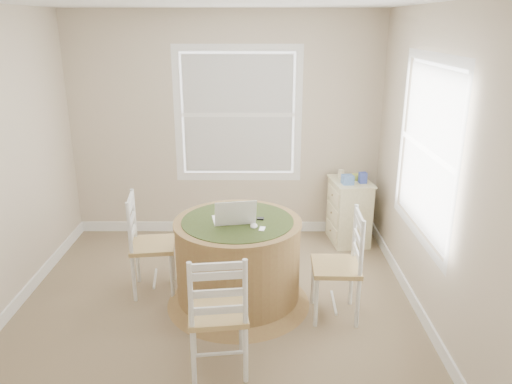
{
  "coord_description": "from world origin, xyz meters",
  "views": [
    {
      "loc": [
        0.37,
        -3.9,
        2.44
      ],
      "look_at": [
        0.36,
        0.45,
        0.97
      ],
      "focal_mm": 35.0,
      "sensor_mm": 36.0,
      "label": 1
    }
  ],
  "objects_px": {
    "chair_right": "(336,266)",
    "corner_chest": "(349,211)",
    "chair_left": "(153,245)",
    "laptop": "(234,218)",
    "chair_near": "(218,312)",
    "round_table": "(238,259)"
  },
  "relations": [
    {
      "from": "chair_right",
      "to": "corner_chest",
      "type": "bearing_deg",
      "value": 167.94
    },
    {
      "from": "chair_left",
      "to": "laptop",
      "type": "relative_size",
      "value": 2.36
    },
    {
      "from": "chair_left",
      "to": "chair_near",
      "type": "bearing_deg",
      "value": -156.19
    },
    {
      "from": "chair_near",
      "to": "corner_chest",
      "type": "height_order",
      "value": "chair_near"
    },
    {
      "from": "chair_right",
      "to": "laptop",
      "type": "xyz_separation_m",
      "value": [
        -0.87,
        0.19,
        0.36
      ]
    },
    {
      "from": "chair_near",
      "to": "laptop",
      "type": "height_order",
      "value": "laptop"
    },
    {
      "from": "round_table",
      "to": "chair_near",
      "type": "height_order",
      "value": "chair_near"
    },
    {
      "from": "chair_right",
      "to": "corner_chest",
      "type": "distance_m",
      "value": 1.62
    },
    {
      "from": "round_table",
      "to": "chair_near",
      "type": "xyz_separation_m",
      "value": [
        -0.11,
        -0.93,
        0.04
      ]
    },
    {
      "from": "round_table",
      "to": "chair_left",
      "type": "xyz_separation_m",
      "value": [
        -0.81,
        0.22,
        0.04
      ]
    },
    {
      "from": "chair_right",
      "to": "round_table",
      "type": "bearing_deg",
      "value": -102.3
    },
    {
      "from": "chair_near",
      "to": "chair_right",
      "type": "height_order",
      "value": "same"
    },
    {
      "from": "corner_chest",
      "to": "chair_right",
      "type": "bearing_deg",
      "value": -111.28
    },
    {
      "from": "chair_left",
      "to": "chair_near",
      "type": "height_order",
      "value": "same"
    },
    {
      "from": "chair_right",
      "to": "laptop",
      "type": "bearing_deg",
      "value": -100.15
    },
    {
      "from": "chair_left",
      "to": "chair_right",
      "type": "bearing_deg",
      "value": -112.09
    },
    {
      "from": "laptop",
      "to": "corner_chest",
      "type": "height_order",
      "value": "laptop"
    },
    {
      "from": "chair_near",
      "to": "chair_right",
      "type": "xyz_separation_m",
      "value": [
        0.96,
        0.72,
        0.0
      ]
    },
    {
      "from": "chair_near",
      "to": "chair_right",
      "type": "relative_size",
      "value": 1.0
    },
    {
      "from": "round_table",
      "to": "chair_left",
      "type": "bearing_deg",
      "value": 173.64
    },
    {
      "from": "chair_near",
      "to": "laptop",
      "type": "bearing_deg",
      "value": -102.1
    },
    {
      "from": "chair_near",
      "to": "round_table",
      "type": "bearing_deg",
      "value": -103.81
    }
  ]
}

